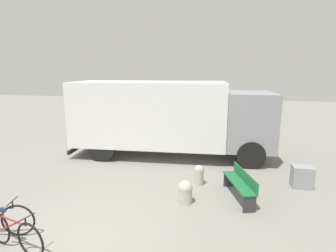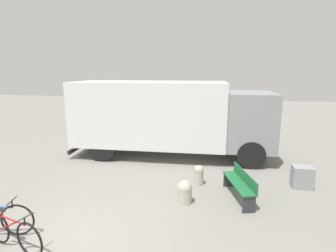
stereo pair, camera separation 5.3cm
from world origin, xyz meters
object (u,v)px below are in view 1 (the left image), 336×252
Objects in this scene: delivery_truck at (168,115)px; bollard_far_bench at (199,174)px; bicycle_middle at (13,233)px; utility_box at (302,177)px; bollard_near_bench at (185,191)px; park_bench at (241,183)px.

delivery_truck is 13.05× the size of bollard_far_bench.
bollard_far_bench is at bearing 63.27° from bicycle_middle.
utility_box is at bearing -29.42° from delivery_truck.
bicycle_middle is at bearing -131.22° from bollard_far_bench.
bollard_near_bench is 1.02× the size of bollard_far_bench.
bicycle_middle is (-1.92, -6.79, -1.40)m from delivery_truck.
bollard_near_bench is at bearing -153.85° from utility_box.
bicycle_middle is at bearing 107.23° from park_bench.
bicycle_middle is 2.65× the size of bollard_far_bench.
delivery_truck reaches higher than park_bench.
bollard_near_bench is at bearing -75.70° from delivery_truck.
delivery_truck reaches higher than bollard_near_bench.
utility_box is (6.75, 4.41, -0.05)m from bicycle_middle.
bollard_near_bench is 0.94× the size of utility_box.
park_bench is (2.84, -3.52, -1.33)m from delivery_truck.
park_bench is at bearing 20.98° from bollard_near_bench.
bollard_near_bench is at bearing 54.25° from bicycle_middle.
bollard_far_bench is (0.28, 1.32, 0.01)m from bollard_near_bench.
delivery_truck is at bearing 21.74° from park_bench.
bollard_near_bench is 1.35m from bollard_far_bench.
bicycle_middle is 5.31m from bollard_far_bench.
utility_box is at bearing 47.66° from bicycle_middle.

